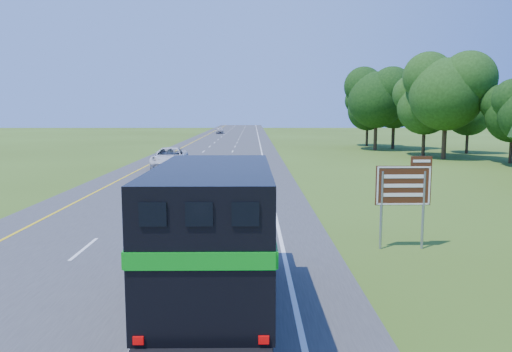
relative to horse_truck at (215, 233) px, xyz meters
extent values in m
cube|color=#38383A|center=(-3.46, 44.80, -2.03)|extent=(15.00, 260.00, 0.04)
cube|color=yellow|center=(-8.96, 44.80, -2.01)|extent=(0.15, 260.00, 0.01)
cube|color=white|center=(2.04, 44.80, -2.01)|extent=(0.15, 260.00, 0.01)
cylinder|color=black|center=(-1.12, 3.43, -1.43)|extent=(0.38, 1.16, 1.16)
cylinder|color=black|center=(1.09, 3.44, -1.43)|extent=(0.38, 1.16, 1.16)
cylinder|color=black|center=(-1.10, -1.64, -1.43)|extent=(0.38, 1.16, 1.16)
cylinder|color=black|center=(1.12, -1.63, -1.43)|extent=(0.38, 1.16, 1.16)
cylinder|color=black|center=(-1.10, -2.91, -1.43)|extent=(0.38, 1.16, 1.16)
cylinder|color=black|center=(1.12, -2.89, -1.43)|extent=(0.38, 1.16, 1.16)
cube|color=black|center=(0.00, 0.06, -1.30)|extent=(2.57, 8.46, 0.30)
cube|color=black|center=(-0.02, 3.33, -0.15)|extent=(2.60, 1.91, 2.01)
cube|color=black|center=(-0.02, 4.30, 0.38)|extent=(2.32, 0.07, 0.63)
cube|color=black|center=(0.00, -0.68, 0.30)|extent=(2.67, 6.14, 2.90)
cube|color=#089414|center=(0.02, -3.77, 0.44)|extent=(2.64, 0.05, 0.32)
cube|color=#089414|center=(-1.34, -0.69, 0.44)|extent=(0.07, 6.12, 0.32)
cube|color=#089414|center=(1.34, -0.68, 0.44)|extent=(0.07, 6.12, 0.32)
cube|color=black|center=(-0.77, -3.77, 1.27)|extent=(0.48, 0.04, 0.42)
cube|color=black|center=(0.02, -3.77, 1.27)|extent=(0.48, 0.04, 0.42)
cube|color=black|center=(0.81, -3.76, 1.27)|extent=(0.48, 0.04, 0.42)
cube|color=#B20505|center=(-1.09, -3.77, -1.00)|extent=(0.19, 0.04, 0.15)
cube|color=#B20505|center=(1.13, -3.76, -1.00)|extent=(0.19, 0.04, 0.15)
imported|color=silver|center=(-6.55, 32.54, -1.11)|extent=(3.38, 6.64, 1.80)
imported|color=#ADADB4|center=(-6.71, 103.09, -1.27)|extent=(2.02, 4.42, 1.47)
cylinder|color=gray|center=(5.67, 5.86, -0.59)|extent=(0.10, 0.10, 2.91)
cylinder|color=gray|center=(7.22, 5.88, -0.59)|extent=(0.10, 0.10, 2.91)
cube|color=#431E0E|center=(6.44, 5.87, 0.33)|extent=(2.04, 0.09, 1.46)
cube|color=#431E0E|center=(7.07, 5.87, 1.23)|extent=(0.78, 0.07, 0.35)
cube|color=white|center=(6.44, 5.83, 0.33)|extent=(1.94, 0.04, 1.40)
camera|label=1|loc=(0.94, -12.13, 3.02)|focal=35.00mm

